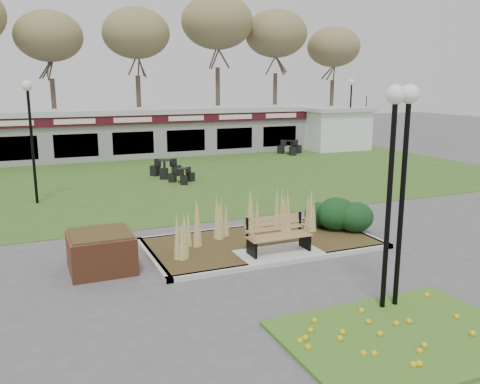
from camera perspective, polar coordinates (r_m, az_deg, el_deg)
name	(u,v)px	position (r m, az deg, el deg)	size (l,w,h in m)	color
ground	(281,258)	(13.31, 4.68, -7.45)	(100.00, 100.00, 0.00)	#515154
lawn	(163,179)	(24.22, -8.68, 1.48)	(34.00, 16.00, 0.02)	#335C1D
flower_bed	(402,336)	(9.80, 17.78, -15.11)	(4.20, 3.00, 0.16)	#357421
planting_bed	(299,226)	(14.91, 6.62, -3.84)	(6.75, 3.40, 1.27)	#382C16
park_bench	(277,234)	(13.34, 4.22, -4.74)	(1.70, 0.66, 0.93)	olive
brick_planter	(101,251)	(12.79, -15.34, -6.44)	(1.50, 1.50, 0.95)	brown
food_pavilion	(128,133)	(31.72, -12.45, 6.53)	(24.60, 3.40, 2.90)	gray
service_hut	(335,128)	(35.07, 10.58, 7.09)	(4.40, 3.40, 2.83)	white
tree_backdrop	(102,27)	(39.69, -15.25, 17.45)	(47.24, 5.24, 10.36)	#47382B
lamp_post_near_left	(406,149)	(10.15, 18.09, 4.63)	(0.37, 0.37, 4.44)	black
lamp_post_near_right	(392,150)	(9.94, 16.72, 4.56)	(0.37, 0.37, 4.44)	black
lamp_post_mid_left	(30,115)	(20.15, -22.55, 7.99)	(0.38, 0.38, 4.54)	black
lamp_post_far_right	(351,99)	(34.42, 12.34, 10.18)	(0.39, 0.39, 4.67)	black
bistro_set_b	(182,178)	(23.11, -6.50, 1.60)	(1.22, 1.15, 0.66)	black
bistro_set_c	(165,171)	(24.64, -8.40, 2.34)	(1.44, 1.52, 0.82)	black
bistro_set_d	(290,150)	(32.32, 5.68, 4.77)	(1.55, 1.55, 0.85)	black
patio_umbrella	(365,125)	(36.51, 13.88, 7.31)	(1.98, 2.02, 2.46)	black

